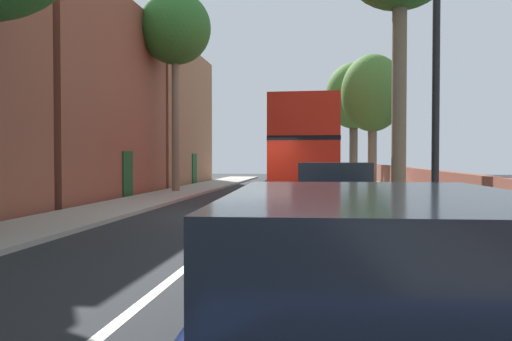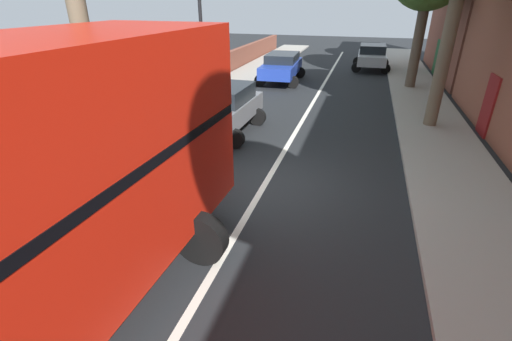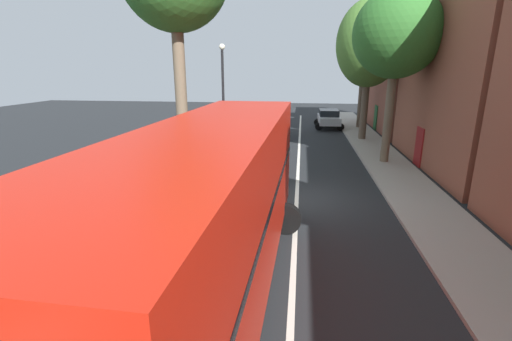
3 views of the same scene
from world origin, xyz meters
name	(u,v)px [view 1 (image 1 of 3)]	position (x,y,z in m)	size (l,w,h in m)	color
ground_plane	(252,215)	(0.00, 0.00, 0.00)	(84.00, 84.00, 0.00)	black
road_centre_line	(252,215)	(0.00, 0.00, 0.00)	(0.16, 54.00, 0.01)	silver
sidewalk_left	(104,211)	(-4.90, 0.00, 0.06)	(2.60, 60.00, 0.12)	#9E998E
sidewalk_right	(412,215)	(4.90, 0.00, 0.06)	(2.60, 60.00, 0.12)	#9E998E
boundary_wall_right	(466,196)	(6.45, 0.00, 0.66)	(0.36, 54.00, 1.32)	brown
double_decker_bus	(311,145)	(1.70, 6.95, 2.35)	(3.77, 11.03, 4.06)	red
parked_car_blue_right_1	(327,171)	(2.50, 17.59, 0.94)	(2.57, 4.41, 1.66)	#1E389E
parked_car_grey_right_2	(335,193)	(2.50, -3.51, 0.95)	(2.49, 4.04, 1.68)	slate
parked_car_blue_right_3	(375,302)	(2.50, -12.74, 0.92)	(2.62, 4.67, 1.59)	#1E389E
street_tree_left_0	(175,30)	(-5.24, 9.39, 8.31)	(3.62, 3.62, 10.13)	#7A6B56
street_tree_right_3	(354,97)	(4.51, 22.78, 6.37)	(4.15, 4.15, 8.80)	brown
street_tree_right_5	(373,94)	(5.26, 16.26, 5.74)	(3.86, 3.86, 8.07)	brown
lamppost_right	(436,50)	(4.30, -5.93, 3.81)	(0.32, 0.32, 6.31)	black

